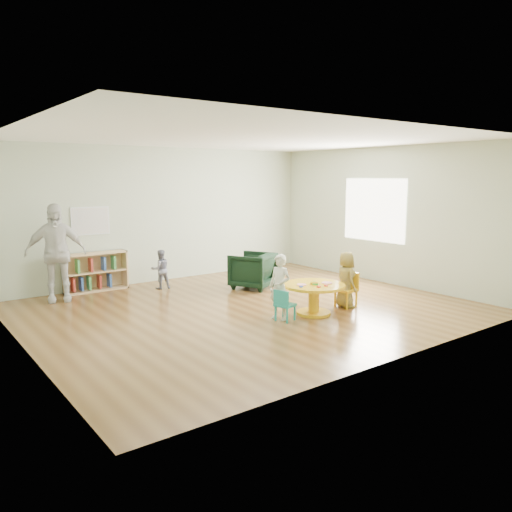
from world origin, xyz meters
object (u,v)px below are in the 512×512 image
(activity_table, at_px, (314,293))
(armchair, at_px, (253,270))
(toddler, at_px, (161,269))
(kid_chair_left, at_px, (284,304))
(bookshelf, at_px, (95,272))
(child_right, at_px, (346,280))
(child_left, at_px, (280,287))
(kid_chair_right, at_px, (348,288))
(adult_caretaker, at_px, (56,253))

(activity_table, xyz_separation_m, armchair, (0.35, 2.13, 0.01))
(toddler, bearing_deg, activity_table, 119.53)
(kid_chair_left, relative_size, bookshelf, 0.41)
(bookshelf, distance_m, child_right, 4.81)
(armchair, xyz_separation_m, child_left, (-0.99, -2.03, 0.16))
(kid_chair_right, bearing_deg, toddler, 26.62)
(kid_chair_left, relative_size, armchair, 0.63)
(kid_chair_left, distance_m, adult_caretaker, 4.19)
(activity_table, distance_m, armchair, 2.16)
(kid_chair_left, bearing_deg, child_right, 74.12)
(child_right, bearing_deg, toddler, 47.43)
(child_left, xyz_separation_m, child_right, (1.36, -0.10, -0.03))
(activity_table, height_order, adult_caretaker, adult_caretaker)
(kid_chair_right, relative_size, bookshelf, 0.49)
(child_left, distance_m, toddler, 3.11)
(armchair, xyz_separation_m, adult_caretaker, (-3.40, 1.24, 0.51))
(kid_chair_right, distance_m, child_left, 1.44)
(activity_table, bearing_deg, bookshelf, 120.61)
(kid_chair_right, relative_size, child_right, 0.62)
(bookshelf, bearing_deg, adult_caretaker, -153.00)
(kid_chair_left, height_order, bookshelf, bookshelf)
(armchair, distance_m, toddler, 1.82)
(kid_chair_left, bearing_deg, toddler, 172.55)
(bookshelf, height_order, toddler, toddler)
(kid_chair_right, bearing_deg, activity_table, 85.72)
(activity_table, height_order, armchair, armchair)
(kid_chair_left, height_order, child_left, child_left)
(adult_caretaker, bearing_deg, child_left, -39.69)
(child_right, bearing_deg, kid_chair_left, 107.35)
(activity_table, xyz_separation_m, kid_chair_right, (0.79, 0.01, -0.02))
(kid_chair_right, distance_m, toddler, 3.70)
(child_left, bearing_deg, toddler, 175.31)
(kid_chair_right, height_order, child_right, child_right)
(child_right, bearing_deg, activity_table, 106.50)
(kid_chair_left, distance_m, child_left, 0.27)
(kid_chair_right, distance_m, child_right, 0.17)
(activity_table, height_order, bookshelf, bookshelf)
(toddler, bearing_deg, kid_chair_left, 108.60)
(kid_chair_right, bearing_deg, kid_chair_left, 86.10)
(kid_chair_right, height_order, adult_caretaker, adult_caretaker)
(armchair, bearing_deg, kid_chair_left, 37.61)
(kid_chair_left, xyz_separation_m, adult_caretaker, (-2.40, 3.38, 0.60))
(kid_chair_right, xyz_separation_m, adult_caretaker, (-3.84, 3.36, 0.55))
(kid_chair_left, height_order, armchair, armchair)
(armchair, height_order, toddler, toddler)
(kid_chair_right, xyz_separation_m, armchair, (-0.44, 2.12, 0.04))
(child_left, bearing_deg, kid_chair_left, -18.84)
(kid_chair_left, bearing_deg, bookshelf, -173.54)
(adult_caretaker, bearing_deg, child_right, -27.89)
(child_left, bearing_deg, armchair, 140.04)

